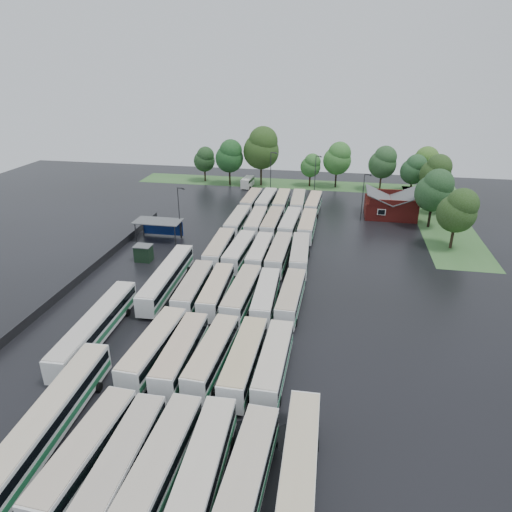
% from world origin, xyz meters
% --- Properties ---
extents(ground, '(160.00, 160.00, 0.00)m').
position_xyz_m(ground, '(0.00, 0.00, 0.00)').
color(ground, black).
rests_on(ground, ground).
extents(brick_building, '(10.07, 8.60, 5.39)m').
position_xyz_m(brick_building, '(24.00, 42.77, 1.87)').
color(brick_building, maroon).
rests_on(brick_building, ground).
extents(wash_shed, '(8.20, 4.20, 3.58)m').
position_xyz_m(wash_shed, '(-17.20, 22.02, 2.99)').
color(wash_shed, '#2D2D30').
rests_on(wash_shed, ground).
extents(utility_hut, '(2.70, 2.20, 2.62)m').
position_xyz_m(utility_hut, '(-16.20, 12.60, 1.32)').
color(utility_hut, black).
rests_on(utility_hut, ground).
extents(grass_strip_north, '(80.00, 10.00, 0.01)m').
position_xyz_m(grass_strip_north, '(2.00, 64.80, 0.01)').
color(grass_strip_north, '#396730').
rests_on(grass_strip_north, ground).
extents(grass_strip_east, '(10.00, 50.00, 0.01)m').
position_xyz_m(grass_strip_east, '(34.00, 42.80, 0.01)').
color(grass_strip_east, '#396730').
rests_on(grass_strip_east, ground).
extents(west_fence, '(0.10, 50.00, 1.20)m').
position_xyz_m(west_fence, '(-22.20, 8.00, 0.60)').
color(west_fence, '#2D2D30').
rests_on(west_fence, ground).
extents(bus_r0c0, '(3.11, 12.17, 3.36)m').
position_xyz_m(bus_r0c0, '(-4.20, -26.17, 1.85)').
color(bus_r0c0, silver).
rests_on(bus_r0c0, ground).
extents(bus_r0c1, '(2.64, 11.74, 3.26)m').
position_xyz_m(bus_r0c1, '(-1.07, -26.21, 1.79)').
color(bus_r0c1, silver).
rests_on(bus_r0c1, ground).
extents(bus_r0c2, '(2.86, 12.19, 3.38)m').
position_xyz_m(bus_r0c2, '(1.82, -26.02, 1.86)').
color(bus_r0c2, silver).
rests_on(bus_r0c2, ground).
extents(bus_r0c3, '(2.94, 12.19, 3.37)m').
position_xyz_m(bus_r0c3, '(5.06, -25.78, 1.85)').
color(bus_r0c3, silver).
rests_on(bus_r0c3, ground).
extents(bus_r0c4, '(3.06, 12.34, 3.41)m').
position_xyz_m(bus_r0c4, '(8.36, -26.26, 1.88)').
color(bus_r0c4, silver).
rests_on(bus_r0c4, ground).
extents(bus_r1c0, '(3.14, 12.32, 3.40)m').
position_xyz_m(bus_r1c0, '(-4.39, -12.10, 1.87)').
color(bus_r1c0, silver).
rests_on(bus_r1c0, ground).
extents(bus_r1c1, '(2.63, 11.88, 3.30)m').
position_xyz_m(bus_r1c1, '(-1.30, -12.48, 1.82)').
color(bus_r1c1, silver).
rests_on(bus_r1c1, ground).
extents(bus_r1c2, '(3.02, 11.83, 3.26)m').
position_xyz_m(bus_r1c2, '(1.92, -12.16, 1.80)').
color(bus_r1c2, silver).
rests_on(bus_r1c2, ground).
extents(bus_r1c3, '(2.75, 12.20, 3.39)m').
position_xyz_m(bus_r1c3, '(5.34, -12.52, 1.86)').
color(bus_r1c3, silver).
rests_on(bus_r1c3, ground).
extents(bus_r1c4, '(2.64, 11.86, 3.30)m').
position_xyz_m(bus_r1c4, '(8.29, -12.34, 1.81)').
color(bus_r1c4, silver).
rests_on(bus_r1c4, ground).
extents(bus_r2c0, '(2.99, 12.12, 3.35)m').
position_xyz_m(bus_r2c0, '(-4.40, 1.49, 1.84)').
color(bus_r2c0, silver).
rests_on(bus_r2c0, ground).
extents(bus_r2c1, '(2.94, 11.81, 3.26)m').
position_xyz_m(bus_r2c1, '(-1.30, 1.39, 1.79)').
color(bus_r2c1, silver).
rests_on(bus_r2c1, ground).
extents(bus_r2c2, '(2.94, 12.27, 3.40)m').
position_xyz_m(bus_r2c2, '(2.16, 1.08, 1.87)').
color(bus_r2c2, silver).
rests_on(bus_r2c2, ground).
extents(bus_r2c3, '(2.94, 11.79, 3.26)m').
position_xyz_m(bus_r2c3, '(5.29, 1.01, 1.79)').
color(bus_r2c3, silver).
rests_on(bus_r2c3, ground).
extents(bus_r2c4, '(2.75, 11.70, 3.24)m').
position_xyz_m(bus_r2c4, '(8.43, 1.52, 1.78)').
color(bus_r2c4, silver).
rests_on(bus_r2c4, ground).
extents(bus_r3c0, '(2.89, 12.21, 3.38)m').
position_xyz_m(bus_r3c0, '(-4.42, 14.98, 1.86)').
color(bus_r3c0, silver).
rests_on(bus_r3c0, ground).
extents(bus_r3c1, '(2.96, 11.94, 3.30)m').
position_xyz_m(bus_r3c1, '(-1.17, 14.82, 1.81)').
color(bus_r3c1, silver).
rests_on(bus_r3c1, ground).
extents(bus_r3c2, '(2.50, 11.59, 3.22)m').
position_xyz_m(bus_r3c2, '(2.05, 14.86, 1.77)').
color(bus_r3c2, silver).
rests_on(bus_r3c2, ground).
extents(bus_r3c3, '(2.75, 12.19, 3.38)m').
position_xyz_m(bus_r3c3, '(5.09, 14.79, 1.86)').
color(bus_r3c3, silver).
rests_on(bus_r3c3, ground).
extents(bus_r3c4, '(3.16, 12.30, 3.39)m').
position_xyz_m(bus_r3c4, '(8.26, 15.11, 1.87)').
color(bus_r3c4, silver).
rests_on(bus_r3c4, ground).
extents(bus_r4c0, '(2.60, 12.06, 3.36)m').
position_xyz_m(bus_r4c0, '(-4.47, 28.34, 1.85)').
color(bus_r4c0, silver).
rests_on(bus_r4c0, ground).
extents(bus_r4c1, '(2.80, 12.00, 3.33)m').
position_xyz_m(bus_r4c1, '(-1.04, 28.37, 1.83)').
color(bus_r4c1, silver).
rests_on(bus_r4c1, ground).
extents(bus_r4c2, '(2.67, 12.08, 3.36)m').
position_xyz_m(bus_r4c2, '(1.93, 28.67, 1.85)').
color(bus_r4c2, silver).
rests_on(bus_r4c2, ground).
extents(bus_r4c3, '(2.97, 12.30, 3.40)m').
position_xyz_m(bus_r4c3, '(5.18, 28.75, 1.87)').
color(bus_r4c3, silver).
rests_on(bus_r4c3, ground).
extents(bus_r4c4, '(2.69, 12.07, 3.35)m').
position_xyz_m(bus_r4c4, '(8.36, 28.56, 1.84)').
color(bus_r4c4, silver).
rests_on(bus_r4c4, ground).
extents(bus_r5c0, '(2.65, 11.71, 3.25)m').
position_xyz_m(bus_r5c0, '(-4.54, 42.12, 1.79)').
color(bus_r5c0, silver).
rests_on(bus_r5c0, ground).
extents(bus_r5c1, '(2.85, 12.13, 3.36)m').
position_xyz_m(bus_r5c1, '(-1.37, 42.13, 1.85)').
color(bus_r5c1, silver).
rests_on(bus_r5c1, ground).
extents(bus_r5c2, '(2.71, 11.97, 3.32)m').
position_xyz_m(bus_r5c2, '(1.87, 42.29, 1.83)').
color(bus_r5c2, silver).
rests_on(bus_r5c2, ground).
extents(bus_r5c3, '(3.05, 12.18, 3.36)m').
position_xyz_m(bus_r5c3, '(5.29, 42.32, 1.85)').
color(bus_r5c3, silver).
rests_on(bus_r5c3, ground).
extents(bus_r5c4, '(2.97, 11.70, 3.23)m').
position_xyz_m(bus_r5c4, '(8.52, 42.23, 1.78)').
color(bus_r5c4, silver).
rests_on(bus_r5c4, ground).
extents(artic_bus_west_a, '(3.30, 17.79, 3.28)m').
position_xyz_m(artic_bus_west_a, '(-9.08, -23.11, 1.82)').
color(artic_bus_west_a, silver).
rests_on(artic_bus_west_a, ground).
extents(artic_bus_west_b, '(3.07, 17.55, 3.24)m').
position_xyz_m(artic_bus_west_b, '(-9.04, 4.08, 1.80)').
color(artic_bus_west_b, silver).
rests_on(artic_bus_west_b, ground).
extents(artic_bus_west_c, '(3.02, 17.50, 3.23)m').
position_xyz_m(artic_bus_west_c, '(-12.48, -9.29, 1.79)').
color(artic_bus_west_c, silver).
rests_on(artic_bus_west_c, ground).
extents(artic_bus_east, '(2.89, 17.84, 3.30)m').
position_xyz_m(artic_bus_east, '(12.04, -26.55, 1.83)').
color(artic_bus_east, silver).
rests_on(artic_bus_east, ground).
extents(minibus, '(2.49, 5.71, 2.43)m').
position_xyz_m(minibus, '(-8.94, 59.61, 1.35)').
color(minibus, silver).
rests_on(minibus, ground).
extents(tree_north_0, '(5.44, 5.44, 9.02)m').
position_xyz_m(tree_north_0, '(-20.93, 63.58, 5.80)').
color(tree_north_0, '#2F1F15').
rests_on(tree_north_0, ground).
extents(tree_north_1, '(6.93, 6.93, 11.48)m').
position_xyz_m(tree_north_1, '(-13.64, 60.95, 7.39)').
color(tree_north_1, black).
rests_on(tree_north_1, ground).
extents(tree_north_2, '(8.85, 8.85, 14.65)m').
position_xyz_m(tree_north_2, '(-5.80, 62.11, 9.43)').
color(tree_north_2, '#352A1D').
rests_on(tree_north_2, ground).
extents(tree_north_3, '(4.98, 4.98, 8.24)m').
position_xyz_m(tree_north_3, '(6.34, 63.54, 5.30)').
color(tree_north_3, black).
rests_on(tree_north_3, ground).
extents(tree_north_4, '(6.79, 6.79, 11.24)m').
position_xyz_m(tree_north_4, '(12.74, 63.76, 7.23)').
color(tree_north_4, black).
rests_on(tree_north_4, ground).
extents(tree_north_5, '(6.56, 6.56, 10.86)m').
position_xyz_m(tree_north_5, '(23.43, 62.38, 6.99)').
color(tree_north_5, '#39261A').
rests_on(tree_north_5, ground).
extents(tree_north_6, '(6.71, 6.71, 11.11)m').
position_xyz_m(tree_north_6, '(32.64, 61.88, 7.14)').
color(tree_north_6, '#3A271B').
rests_on(tree_north_6, ground).
extents(tree_east_0, '(6.35, 6.35, 10.51)m').
position_xyz_m(tree_east_0, '(32.97, 26.87, 6.76)').
color(tree_east_0, black).
rests_on(tree_east_0, ground).
extents(tree_east_1, '(6.82, 6.82, 11.29)m').
position_xyz_m(tree_east_1, '(30.95, 37.19, 7.26)').
color(tree_east_1, black).
rests_on(tree_east_1, ground).
extents(tree_east_2, '(4.55, 4.55, 7.53)m').
position_xyz_m(tree_east_2, '(34.12, 46.13, 4.84)').
color(tree_east_2, black).
rests_on(tree_east_2, ground).
extents(tree_east_3, '(6.62, 6.62, 10.96)m').
position_xyz_m(tree_east_3, '(33.96, 53.48, 7.05)').
color(tree_east_3, black).
rests_on(tree_east_3, ground).
extents(tree_east_4, '(5.86, 5.86, 9.71)m').
position_xyz_m(tree_east_4, '(30.17, 59.24, 6.24)').
color(tree_east_4, '#302316').
rests_on(tree_east_4, ground).
extents(lamp_post_ne, '(1.44, 0.28, 9.35)m').
position_xyz_m(lamp_post_ne, '(18.25, 38.74, 5.43)').
color(lamp_post_ne, '#2D2D30').
rests_on(lamp_post_ne, ground).
extents(lamp_post_nw, '(1.43, 0.28, 9.26)m').
position_xyz_m(lamp_post_nw, '(-13.69, 23.30, 5.38)').
color(lamp_post_nw, '#2D2D30').
rests_on(lamp_post_nw, ground).
extents(lamp_post_back_w, '(1.54, 0.30, 10.00)m').
position_xyz_m(lamp_post_back_w, '(-2.15, 53.89, 5.80)').
color(lamp_post_back_w, '#2D2D30').
rests_on(lamp_post_back_w, ground).
extents(lamp_post_back_e, '(1.45, 0.28, 9.41)m').
position_xyz_m(lamp_post_back_e, '(8.03, 54.66, 5.46)').
color(lamp_post_back_e, '#2D2D30').
rests_on(lamp_post_back_e, ground).
extents(puddle_0, '(4.36, 4.36, 0.01)m').
position_xyz_m(puddle_0, '(-0.86, -21.48, 0.00)').
color(puddle_0, black).
rests_on(puddle_0, ground).
extents(puddle_1, '(3.73, 3.73, 0.01)m').
position_xyz_m(puddle_1, '(6.98, -20.46, 0.00)').
color(puddle_1, black).
rests_on(puddle_1, ground).
extents(puddle_2, '(6.85, 6.85, 0.01)m').
position_xyz_m(puddle_2, '(-9.36, 1.13, 0.00)').
color(puddle_2, black).
rests_on(puddle_2, ground).
extents(puddle_3, '(4.28, 4.28, 0.01)m').
position_xyz_m(puddle_3, '(7.15, 0.46, 0.00)').
color(puddle_3, black).
rests_on(puddle_3, ground).
extents(puddle_4, '(3.50, 3.50, 0.01)m').
position_xyz_m(puddle_4, '(11.12, -19.96, 0.00)').
color(puddle_4, black).
rests_on(puddle_4, ground).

